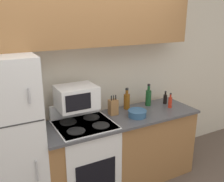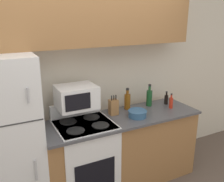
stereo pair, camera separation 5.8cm
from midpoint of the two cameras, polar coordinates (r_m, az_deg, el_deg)
The scene contains 12 objects.
wall_back at distance 3.17m, azimuth -7.61°, elevation 1.66°, with size 8.00×0.05×2.55m.
lower_cabinets at distance 3.26m, azimuth 1.61°, elevation -13.28°, with size 1.96×0.63×0.93m.
refrigerator at distance 2.77m, azimuth -23.81°, elevation -10.81°, with size 0.68×0.72×1.77m.
upper_cabinets at distance 2.87m, azimuth -6.72°, elevation 16.18°, with size 2.64×0.36×0.60m.
stove at distance 3.05m, azimuth -6.66°, elevation -15.22°, with size 0.64×0.61×1.10m.
microwave at distance 2.81m, azimuth -8.73°, elevation -1.37°, with size 0.44×0.36×0.25m.
knife_block at distance 3.06m, azimuth -0.27°, elevation -3.68°, with size 0.10×0.09×0.25m.
bowl at distance 3.03m, azimuth 5.24°, elevation -5.08°, with size 0.23×0.23×0.08m.
bottle_hot_sauce at distance 3.37m, azimuth 12.66°, elevation -2.46°, with size 0.05×0.05×0.20m.
bottle_soy_sauce at distance 3.51m, azimuth 11.59°, elevation -1.75°, with size 0.05×0.05×0.18m.
bottle_wine_green at distance 3.39m, azimuth 7.83°, elevation -1.40°, with size 0.08×0.08×0.30m.
bottle_whiskey at distance 3.25m, azimuth 2.88°, elevation -2.23°, with size 0.08×0.08×0.28m.
Camera 1 is at (-1.10, -2.12, 2.12)m, focal length 40.00 mm.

